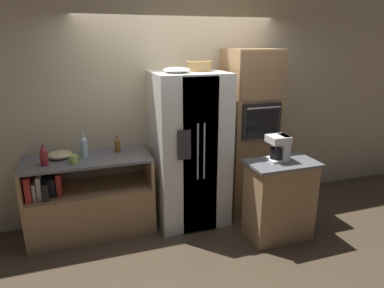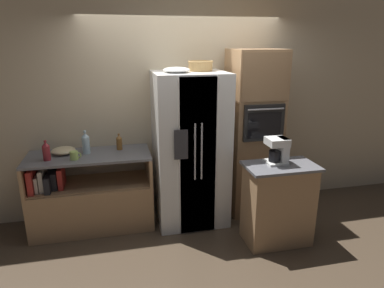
% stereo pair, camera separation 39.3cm
% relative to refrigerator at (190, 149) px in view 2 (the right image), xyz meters
% --- Properties ---
extents(ground_plane, '(20.00, 20.00, 0.00)m').
position_rel_refrigerator_xyz_m(ground_plane, '(-0.00, -0.06, -0.93)').
color(ground_plane, '#4C3D2D').
extents(wall_back, '(12.00, 0.06, 2.80)m').
position_rel_refrigerator_xyz_m(wall_back, '(-0.00, 0.42, 0.47)').
color(wall_back, beige).
rests_on(wall_back, ground_plane).
extents(counter_left, '(1.42, 0.63, 0.93)m').
position_rel_refrigerator_xyz_m(counter_left, '(-1.23, 0.07, -0.59)').
color(counter_left, '#A87F56').
rests_on(counter_left, ground_plane).
extents(refrigerator, '(0.86, 0.80, 1.87)m').
position_rel_refrigerator_xyz_m(refrigerator, '(0.00, 0.00, 0.00)').
color(refrigerator, white).
rests_on(refrigerator, ground_plane).
extents(wall_oven, '(0.62, 0.66, 2.12)m').
position_rel_refrigerator_xyz_m(wall_oven, '(0.85, 0.08, 0.13)').
color(wall_oven, '#A87F56').
rests_on(wall_oven, ground_plane).
extents(island_counter, '(0.78, 0.47, 0.93)m').
position_rel_refrigerator_xyz_m(island_counter, '(0.84, -0.74, -0.47)').
color(island_counter, '#A87F56').
rests_on(island_counter, ground_plane).
extents(wicker_basket, '(0.30, 0.30, 0.12)m').
position_rel_refrigerator_xyz_m(wicker_basket, '(0.14, 0.09, 1.00)').
color(wicker_basket, tan).
rests_on(wicker_basket, refrigerator).
extents(fruit_bowl, '(0.31, 0.31, 0.06)m').
position_rel_refrigerator_xyz_m(fruit_bowl, '(-0.17, -0.06, 0.97)').
color(fruit_bowl, white).
rests_on(fruit_bowl, refrigerator).
extents(bottle_tall, '(0.07, 0.07, 0.20)m').
position_rel_refrigerator_xyz_m(bottle_tall, '(-0.85, 0.19, 0.09)').
color(bottle_tall, brown).
rests_on(bottle_tall, counter_left).
extents(bottle_short, '(0.09, 0.09, 0.28)m').
position_rel_refrigerator_xyz_m(bottle_short, '(-1.23, 0.13, 0.12)').
color(bottle_short, silver).
rests_on(bottle_short, counter_left).
extents(bottle_wide, '(0.08, 0.08, 0.23)m').
position_rel_refrigerator_xyz_m(bottle_wide, '(-1.65, -0.02, 0.10)').
color(bottle_wide, maroon).
rests_on(bottle_wide, counter_left).
extents(mug, '(0.13, 0.09, 0.10)m').
position_rel_refrigerator_xyz_m(mug, '(-1.35, -0.07, 0.04)').
color(mug, '#B2D166').
rests_on(mug, counter_left).
extents(mixing_bowl, '(0.27, 0.27, 0.08)m').
position_rel_refrigerator_xyz_m(mixing_bowl, '(-1.50, 0.18, 0.04)').
color(mixing_bowl, beige).
rests_on(mixing_bowl, counter_left).
extents(coffee_maker, '(0.22, 0.22, 0.28)m').
position_rel_refrigerator_xyz_m(coffee_maker, '(0.83, -0.68, 0.15)').
color(coffee_maker, white).
rests_on(coffee_maker, island_counter).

